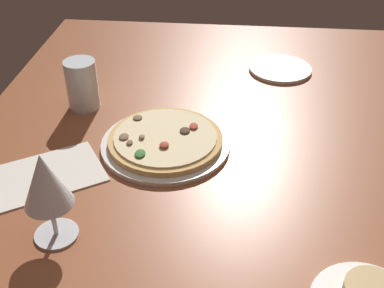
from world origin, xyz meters
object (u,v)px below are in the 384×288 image
Objects in this scene: pizza_main at (165,141)px; side_plate at (280,69)px; paper_menu at (47,175)px; wine_glass_far at (45,182)px; water_glass at (83,88)px.

side_plate is (-37.74, 25.65, -0.76)cm from pizza_main.
pizza_main reaches higher than side_plate.
paper_menu is at bearing -43.48° from side_plate.
wine_glass_far is 1.42× the size of water_glass.
pizza_main is at bearing 86.36° from paper_menu.
paper_menu is (-15.15, -6.98, -11.15)cm from wine_glass_far.
wine_glass_far is 42.28cm from water_glass.
water_glass is at bearing -63.36° from side_plate.
side_plate is at bearing 145.79° from pizza_main.
wine_glass_far is (27.01, -14.40, 10.09)cm from pizza_main.
side_plate is at bearing 148.26° from wine_glass_far.
wine_glass_far reaches higher than pizza_main.
water_glass is 26.55cm from paper_menu.
pizza_main is at bearing 151.94° from wine_glass_far.
paper_menu is (11.85, -21.38, -1.06)cm from pizza_main.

